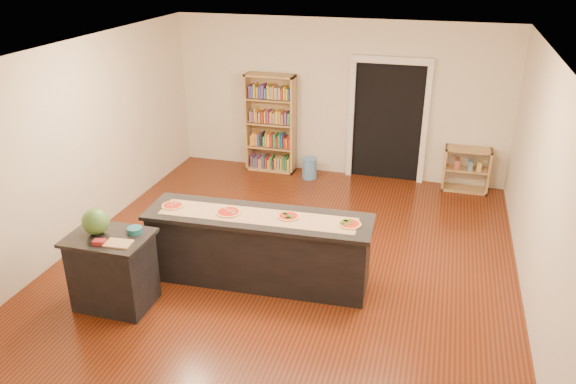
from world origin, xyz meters
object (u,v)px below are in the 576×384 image
(bookshelf, at_px, (271,124))
(waste_bin, at_px, (309,168))
(watermelon, at_px, (96,221))
(low_shelf, at_px, (466,169))
(side_counter, at_px, (113,270))
(kitchen_island, at_px, (259,248))

(bookshelf, height_order, waste_bin, bookshelf)
(watermelon, bearing_deg, low_shelf, 48.11)
(waste_bin, bearing_deg, side_counter, -105.94)
(side_counter, distance_m, bookshelf, 4.70)
(low_shelf, bearing_deg, side_counter, -130.69)
(side_counter, distance_m, watermelon, 0.63)
(side_counter, xyz_separation_m, bookshelf, (0.46, 4.65, 0.45))
(bookshelf, xyz_separation_m, watermelon, (-0.62, -4.63, 0.16))
(side_counter, height_order, waste_bin, side_counter)
(kitchen_island, xyz_separation_m, bookshelf, (-1.00, 3.69, 0.44))
(bookshelf, xyz_separation_m, low_shelf, (3.53, -0.00, -0.52))
(bookshelf, bearing_deg, side_counter, -95.71)
(kitchen_island, bearing_deg, bookshelf, 102.52)
(kitchen_island, xyz_separation_m, low_shelf, (2.53, 3.69, -0.08))
(low_shelf, relative_size, waste_bin, 2.00)
(bookshelf, distance_m, watermelon, 4.67)
(bookshelf, relative_size, watermelon, 5.88)
(bookshelf, relative_size, low_shelf, 2.36)
(side_counter, bearing_deg, low_shelf, 49.19)
(bookshelf, bearing_deg, waste_bin, -14.83)
(low_shelf, relative_size, watermelon, 2.49)
(low_shelf, bearing_deg, kitchen_island, -124.43)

